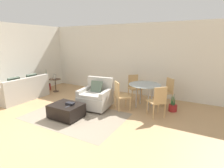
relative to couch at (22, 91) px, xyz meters
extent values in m
plane|color=tan|center=(2.68, -1.13, -0.29)|extent=(20.00, 20.00, 0.00)
cube|color=silver|center=(2.68, 2.64, 1.08)|extent=(12.00, 0.06, 2.75)
cube|color=silver|center=(-0.59, 0.37, 1.08)|extent=(0.06, 12.00, 2.75)
cube|color=gray|center=(2.71, -0.26, -0.29)|extent=(2.77, 1.85, 0.00)
cube|color=brown|center=(2.71, -0.96, -0.29)|extent=(2.71, 0.06, 0.00)
cube|color=brown|center=(2.71, -0.72, -0.29)|extent=(2.71, 0.06, 0.00)
cube|color=brown|center=(2.71, -0.49, -0.29)|extent=(2.71, 0.06, 0.00)
cube|color=brown|center=(2.71, -0.26, -0.29)|extent=(2.71, 0.06, 0.00)
cube|color=brown|center=(2.71, -0.03, -0.29)|extent=(2.71, 0.06, 0.00)
cube|color=brown|center=(2.71, 0.20, -0.29)|extent=(2.71, 0.06, 0.00)
cube|color=brown|center=(2.71, 0.43, -0.29)|extent=(2.71, 0.06, 0.00)
cube|color=#B2ADA3|center=(-0.05, 0.00, -0.09)|extent=(0.94, 1.77, 0.40)
cube|color=#B2ADA3|center=(0.35, 0.00, 0.33)|extent=(0.14, 1.77, 0.44)
cube|color=#B2ADA3|center=(-0.05, 0.82, 0.24)|extent=(0.87, 0.12, 0.26)
cube|color=#4C5B4C|center=(0.04, 0.40, 0.39)|extent=(0.19, 0.40, 0.41)
cube|color=#4C5B4C|center=(0.04, -0.31, 0.39)|extent=(0.19, 0.40, 0.41)
cube|color=#B2ADA3|center=(2.86, 0.54, -0.05)|extent=(1.00, 1.00, 0.37)
cube|color=#B2ADA3|center=(2.86, 0.50, 0.18)|extent=(0.74, 0.85, 0.10)
cube|color=#B2ADA3|center=(2.81, 0.92, 0.39)|extent=(0.91, 0.22, 0.52)
cube|color=#B2ADA3|center=(2.47, 0.49, 0.23)|extent=(0.21, 0.84, 0.20)
cube|color=#B2ADA3|center=(3.24, 0.58, 0.23)|extent=(0.21, 0.84, 0.20)
cylinder|color=brown|center=(2.53, 0.13, -0.26)|extent=(0.05, 0.05, 0.06)
cylinder|color=brown|center=(3.27, 0.21, -0.26)|extent=(0.05, 0.05, 0.06)
cylinder|color=brown|center=(2.45, 0.86, -0.26)|extent=(0.05, 0.05, 0.06)
cylinder|color=brown|center=(3.18, 0.95, -0.26)|extent=(0.05, 0.05, 0.06)
cube|color=#4C5B4C|center=(2.84, 0.65, 0.40)|extent=(0.38, 0.25, 0.37)
cube|color=black|center=(2.56, -0.46, -0.07)|extent=(0.86, 0.68, 0.36)
cylinder|color=black|center=(2.18, -0.75, -0.27)|extent=(0.04, 0.04, 0.04)
cylinder|color=black|center=(2.94, -0.75, -0.27)|extent=(0.04, 0.04, 0.04)
cylinder|color=black|center=(2.18, -0.17, -0.27)|extent=(0.04, 0.04, 0.04)
cylinder|color=black|center=(2.94, -0.17, -0.27)|extent=(0.04, 0.04, 0.04)
cube|color=black|center=(2.66, -0.41, 0.12)|extent=(0.19, 0.18, 0.03)
cube|color=black|center=(2.67, -0.41, 0.15)|extent=(0.24, 0.14, 0.03)
cube|color=#333338|center=(2.73, -0.59, 0.11)|extent=(0.06, 0.15, 0.01)
cylinder|color=maroon|center=(-0.25, 1.32, -0.17)|extent=(0.36, 0.36, 0.25)
cylinder|color=black|center=(-0.25, 1.32, -0.05)|extent=(0.33, 0.33, 0.02)
cone|color=#286033|center=(-0.17, 1.32, 0.27)|extent=(0.05, 0.11, 0.61)
cone|color=#286033|center=(-0.24, 1.35, 0.31)|extent=(0.09, 0.07, 0.70)
cone|color=#286033|center=(-0.31, 1.39, 0.25)|extent=(0.10, 0.09, 0.58)
cone|color=#286033|center=(-0.31, 1.32, 0.24)|extent=(0.05, 0.14, 0.55)
cone|color=#286033|center=(-0.29, 1.25, 0.23)|extent=(0.09, 0.07, 0.54)
cone|color=#286033|center=(-0.21, 1.25, 0.21)|extent=(0.08, 0.06, 0.50)
cylinder|color=#4C3828|center=(0.32, 1.31, 0.24)|extent=(0.46, 0.46, 0.02)
cylinder|color=#4C3828|center=(0.32, 1.31, -0.02)|extent=(0.04, 0.04, 0.51)
cylinder|color=#4C3828|center=(0.32, 1.31, -0.28)|extent=(0.25, 0.25, 0.02)
cube|color=black|center=(0.32, 1.31, 0.36)|extent=(0.13, 0.06, 0.21)
cube|color=#B2A893|center=(0.32, 1.30, 0.36)|extent=(0.11, 0.04, 0.19)
cube|color=black|center=(0.32, 1.33, 0.30)|extent=(0.02, 0.04, 0.10)
cylinder|color=#99A8AD|center=(4.20, 1.38, 0.46)|extent=(1.02, 1.02, 0.01)
cylinder|color=#99999E|center=(4.00, 1.18, 0.08)|extent=(0.04, 0.04, 0.75)
cylinder|color=#99999E|center=(4.39, 1.18, 0.08)|extent=(0.04, 0.04, 0.75)
cylinder|color=#99999E|center=(4.00, 1.58, 0.08)|extent=(0.04, 0.04, 0.75)
cylinder|color=#99999E|center=(4.39, 1.58, 0.08)|extent=(0.04, 0.04, 0.75)
cube|color=tan|center=(3.67, 0.85, 0.14)|extent=(0.59, 0.59, 0.03)
cube|color=tan|center=(3.54, 0.72, 0.38)|extent=(0.29, 0.29, 0.45)
cylinder|color=tan|center=(3.93, 0.85, -0.08)|extent=(0.03, 0.03, 0.42)
cylinder|color=tan|center=(3.67, 1.11, -0.08)|extent=(0.03, 0.03, 0.42)
cylinder|color=tan|center=(3.67, 0.60, -0.08)|extent=(0.03, 0.03, 0.42)
cylinder|color=tan|center=(3.42, 0.85, -0.08)|extent=(0.03, 0.03, 0.42)
cube|color=tan|center=(4.72, 0.85, 0.14)|extent=(0.59, 0.59, 0.03)
cube|color=tan|center=(4.85, 0.72, 0.38)|extent=(0.29, 0.29, 0.45)
cylinder|color=tan|center=(4.72, 1.11, -0.08)|extent=(0.03, 0.03, 0.42)
cylinder|color=tan|center=(4.47, 0.85, -0.08)|extent=(0.03, 0.03, 0.42)
cylinder|color=tan|center=(4.97, 0.85, -0.08)|extent=(0.03, 0.03, 0.42)
cylinder|color=tan|center=(4.72, 0.60, -0.08)|extent=(0.03, 0.03, 0.42)
cube|color=tan|center=(3.67, 1.90, 0.14)|extent=(0.59, 0.59, 0.03)
cube|color=tan|center=(3.54, 2.04, 0.38)|extent=(0.29, 0.29, 0.45)
cylinder|color=tan|center=(3.67, 1.65, -0.08)|extent=(0.03, 0.03, 0.42)
cylinder|color=tan|center=(3.93, 1.90, -0.08)|extent=(0.03, 0.03, 0.42)
cylinder|color=tan|center=(3.42, 1.90, -0.08)|extent=(0.03, 0.03, 0.42)
cylinder|color=tan|center=(3.67, 2.16, -0.08)|extent=(0.03, 0.03, 0.42)
cube|color=tan|center=(4.72, 1.90, 0.14)|extent=(0.59, 0.59, 0.03)
cube|color=tan|center=(4.85, 2.04, 0.38)|extent=(0.29, 0.29, 0.45)
cylinder|color=tan|center=(4.47, 1.90, -0.08)|extent=(0.03, 0.03, 0.42)
cylinder|color=tan|center=(4.72, 1.65, -0.08)|extent=(0.03, 0.03, 0.42)
cylinder|color=tan|center=(4.72, 2.16, -0.08)|extent=(0.03, 0.03, 0.42)
cylinder|color=tan|center=(4.97, 1.90, -0.08)|extent=(0.03, 0.03, 0.42)
cylinder|color=maroon|center=(5.09, 1.46, -0.19)|extent=(0.25, 0.25, 0.20)
cylinder|color=black|center=(5.09, 1.46, -0.10)|extent=(0.23, 0.23, 0.02)
cone|color=#286033|center=(5.12, 1.47, 0.05)|extent=(0.05, 0.08, 0.28)
cone|color=#286033|center=(5.08, 1.52, 0.09)|extent=(0.10, 0.05, 0.37)
cone|color=#286033|center=(5.04, 1.47, 0.07)|extent=(0.05, 0.08, 0.33)
cone|color=#286033|center=(5.08, 1.42, 0.06)|extent=(0.08, 0.05, 0.29)
camera|label=1|loc=(5.85, -3.84, 1.80)|focal=28.00mm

